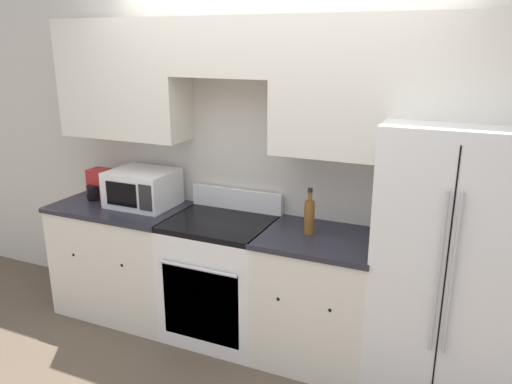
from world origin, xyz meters
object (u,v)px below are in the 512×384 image
oven_range (221,278)px  refrigerator (448,262)px  microwave (143,188)px  bottle (309,216)px

oven_range → refrigerator: size_ratio=0.62×
oven_range → microwave: microwave is taller
refrigerator → bottle: 0.90m
oven_range → bottle: size_ratio=3.39×
refrigerator → microwave: bearing=179.3°
oven_range → microwave: (-0.71, 0.08, 0.59)m
oven_range → microwave: 0.93m
microwave → refrigerator: bearing=-0.7°
microwave → bottle: (1.37, -0.05, -0.01)m
microwave → bottle: bearing=-2.3°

